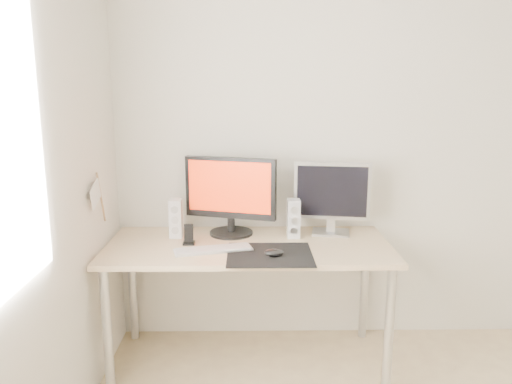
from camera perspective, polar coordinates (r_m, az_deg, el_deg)
name	(u,v)px	position (r m, az deg, el deg)	size (l,w,h in m)	color
wall_back	(398,144)	(3.22, 15.97, 5.27)	(3.50, 3.50, 0.00)	silver
mousepad	(270,255)	(2.66, 1.59, -7.16)	(0.45, 0.40, 0.00)	black
mouse	(274,253)	(2.62, 2.06, -6.95)	(0.10, 0.06, 0.04)	black
desk	(249,257)	(2.86, -0.86, -7.42)	(1.60, 0.70, 0.73)	#D1B587
main_monitor	(230,193)	(2.94, -2.94, -0.13)	(0.54, 0.32, 0.47)	black
second_monitor	(332,195)	(2.99, 8.66, -0.31)	(0.45, 0.19, 0.43)	silver
speaker_left	(176,218)	(2.96, -9.15, -2.99)	(0.07, 0.09, 0.23)	white
speaker_right	(294,219)	(2.93, 4.32, -3.06)	(0.07, 0.09, 0.23)	silver
keyboard	(213,249)	(2.73, -4.91, -6.55)	(0.44, 0.22, 0.02)	silver
phone_dock	(189,238)	(2.84, -7.68, -5.25)	(0.07, 0.06, 0.12)	black
pennant	(97,195)	(2.73, -17.68, -0.30)	(0.01, 0.23, 0.29)	#A57F54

